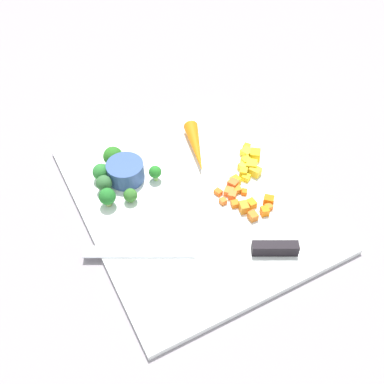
{
  "coord_description": "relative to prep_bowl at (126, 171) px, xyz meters",
  "views": [
    {
      "loc": [
        0.5,
        -0.26,
        0.64
      ],
      "look_at": [
        0.0,
        0.0,
        0.02
      ],
      "focal_mm": 42.42,
      "sensor_mm": 36.0,
      "label": 1
    }
  ],
  "objects": [
    {
      "name": "pepper_dice_4",
      "position": [
        0.08,
        0.22,
        -0.01
      ],
      "size": [
        0.02,
        0.02,
        0.02
      ],
      "primitive_type": "cube",
      "rotation": [
        0.0,
        0.0,
        1.56
      ],
      "color": "yellow",
      "rests_on": "cutting_board"
    },
    {
      "name": "pepper_dice_5",
      "position": [
        0.11,
        0.18,
        -0.01
      ],
      "size": [
        0.02,
        0.02,
        0.01
      ],
      "primitive_type": "cube",
      "rotation": [
        0.0,
        0.0,
        1.72
      ],
      "color": "yellow",
      "rests_on": "cutting_board"
    },
    {
      "name": "carrot_dice_0",
      "position": [
        0.14,
        0.15,
        -0.01
      ],
      "size": [
        0.02,
        0.02,
        0.01
      ],
      "primitive_type": "cube",
      "rotation": [
        0.0,
        0.0,
        0.8
      ],
      "color": "orange",
      "rests_on": "cutting_board"
    },
    {
      "name": "pepper_dice_6",
      "position": [
        0.11,
        0.2,
        -0.01
      ],
      "size": [
        0.02,
        0.02,
        0.01
      ],
      "primitive_type": "cube",
      "rotation": [
        0.0,
        0.0,
        0.54
      ],
      "color": "yellow",
      "rests_on": "cutting_board"
    },
    {
      "name": "carrot_dice_10",
      "position": [
        0.13,
        0.15,
        -0.01
      ],
      "size": [
        0.02,
        0.02,
        0.01
      ],
      "primitive_type": "cube",
      "rotation": [
        0.0,
        0.0,
        0.75
      ],
      "color": "orange",
      "rests_on": "cutting_board"
    },
    {
      "name": "broccoli_floret_3",
      "position": [
        0.06,
        -0.01,
        -0.0
      ],
      "size": [
        0.03,
        0.03,
        0.03
      ],
      "color": "#8ABC5A",
      "rests_on": "cutting_board"
    },
    {
      "name": "broccoli_floret_0",
      "position": [
        0.01,
        -0.05,
        0.0
      ],
      "size": [
        0.03,
        0.03,
        0.04
      ],
      "color": "#91C064",
      "rests_on": "cutting_board"
    },
    {
      "name": "carrot_dice_1",
      "position": [
        0.17,
        0.17,
        -0.01
      ],
      "size": [
        0.02,
        0.01,
        0.01
      ],
      "primitive_type": "cube",
      "rotation": [
        0.0,
        0.0,
        0.02
      ],
      "color": "orange",
      "rests_on": "cutting_board"
    },
    {
      "name": "carrot_dice_4",
      "position": [
        0.2,
        0.18,
        -0.01
      ],
      "size": [
        0.02,
        0.02,
        0.01
      ],
      "primitive_type": "cube",
      "rotation": [
        0.0,
        0.0,
        2.89
      ],
      "color": "orange",
      "rests_on": "cutting_board"
    },
    {
      "name": "carrot_dice_5",
      "position": [
        0.12,
        0.14,
        -0.01
      ],
      "size": [
        0.02,
        0.01,
        0.01
      ],
      "primitive_type": "cube",
      "rotation": [
        0.0,
        0.0,
        0.3
      ],
      "color": "orange",
      "rests_on": "cutting_board"
    },
    {
      "name": "pepper_dice_8",
      "position": [
        0.08,
        0.21,
        -0.01
      ],
      "size": [
        0.02,
        0.02,
        0.01
      ],
      "primitive_type": "cube",
      "rotation": [
        0.0,
        0.0,
        0.28
      ],
      "color": "yellow",
      "rests_on": "cutting_board"
    },
    {
      "name": "chef_knife",
      "position": [
        0.24,
        0.09,
        -0.01
      ],
      "size": [
        0.18,
        0.33,
        0.02
      ],
      "rotation": [
        0.0,
        0.0,
        4.23
      ],
      "color": "silver",
      "rests_on": "cutting_board"
    },
    {
      "name": "carrot_dice_13",
      "position": [
        0.16,
        0.15,
        -0.01
      ],
      "size": [
        0.02,
        0.02,
        0.01
      ],
      "primitive_type": "cube",
      "rotation": [
        0.0,
        0.0,
        2.91
      ],
      "color": "orange",
      "rests_on": "cutting_board"
    },
    {
      "name": "carrot_dice_7",
      "position": [
        0.12,
        0.17,
        -0.01
      ],
      "size": [
        0.02,
        0.02,
        0.02
      ],
      "primitive_type": "cube",
      "rotation": [
        0.0,
        0.0,
        0.46
      ],
      "color": "orange",
      "rests_on": "cutting_board"
    },
    {
      "name": "ground_plane",
      "position": [
        0.1,
        0.09,
        -0.03
      ],
      "size": [
        4.0,
        4.0,
        0.0
      ],
      "primitive_type": "plane",
      "color": "gray"
    },
    {
      "name": "carrot_dice_6",
      "position": [
        0.14,
        0.18,
        -0.01
      ],
      "size": [
        0.02,
        0.02,
        0.01
      ],
      "primitive_type": "cube",
      "rotation": [
        0.0,
        0.0,
        2.46
      ],
      "color": "orange",
      "rests_on": "cutting_board"
    },
    {
      "name": "carrot_dice_11",
      "position": [
        0.14,
        0.13,
        -0.01
      ],
      "size": [
        0.01,
        0.01,
        0.01
      ],
      "primitive_type": "cube",
      "rotation": [
        0.0,
        0.0,
        1.65
      ],
      "color": "orange",
      "rests_on": "cutting_board"
    },
    {
      "name": "pepper_dice_3",
      "position": [
        0.07,
        0.25,
        -0.01
      ],
      "size": [
        0.03,
        0.03,
        0.02
      ],
      "primitive_type": "cube",
      "rotation": [
        0.0,
        0.0,
        0.93
      ],
      "color": "yellow",
      "rests_on": "cutting_board"
    },
    {
      "name": "carrot_dice_3",
      "position": [
        0.13,
        0.17,
        -0.01
      ],
      "size": [
        0.02,
        0.02,
        0.01
      ],
      "primitive_type": "cube",
      "rotation": [
        0.0,
        0.0,
        1.45
      ],
      "color": "orange",
      "rests_on": "cutting_board"
    },
    {
      "name": "pepper_dice_0",
      "position": [
        0.09,
        0.2,
        -0.01
      ],
      "size": [
        0.02,
        0.02,
        0.02
      ],
      "primitive_type": "cube",
      "rotation": [
        0.0,
        0.0,
        2.47
      ],
      "color": "yellow",
      "rests_on": "cutting_board"
    },
    {
      "name": "broccoli_floret_2",
      "position": [
        -0.02,
        -0.04,
        0.0
      ],
      "size": [
        0.03,
        0.03,
        0.04
      ],
      "color": "#8DB66A",
      "rests_on": "cutting_board"
    },
    {
      "name": "pepper_dice_9",
      "position": [
        0.05,
        0.24,
        -0.01
      ],
      "size": [
        0.03,
        0.02,
        0.01
      ],
      "primitive_type": "cube",
      "rotation": [
        0.0,
        0.0,
        1.89
      ],
      "color": "yellow",
      "rests_on": "cutting_board"
    },
    {
      "name": "carrot_dice_9",
      "position": [
        0.19,
        0.2,
        -0.01
      ],
      "size": [
        0.01,
        0.01,
        0.01
      ],
      "primitive_type": "cube",
      "rotation": [
        0.0,
        0.0,
        3.06
      ],
      "color": "orange",
      "rests_on": "cutting_board"
    },
    {
      "name": "pepper_dice_2",
      "position": [
        0.09,
        0.22,
        -0.01
      ],
      "size": [
        0.03,
        0.03,
        0.02
      ],
      "primitive_type": "cube",
      "rotation": [
        0.0,
        0.0,
        0.92
      ],
      "color": "yellow",
      "rests_on": "cutting_board"
    },
    {
      "name": "pepper_dice_7",
      "position": [
        0.11,
        0.22,
        -0.01
      ],
      "size": [
        0.03,
        0.02,
        0.02
      ],
      "primitive_type": "cube",
      "rotation": [
        0.0,
        0.0,
        2.02
      ],
      "color": "yellow",
      "rests_on": "cutting_board"
    },
    {
      "name": "cutting_board",
      "position": [
        0.1,
        0.09,
        -0.02
      ],
      "size": [
        0.48,
        0.39,
        0.01
      ],
      "primitive_type": "cube",
      "color": "white",
      "rests_on": "ground_plane"
    },
    {
      "name": "carrot_dice_12",
      "position": [
        0.18,
        0.21,
        -0.01
      ],
      "size": [
        0.02,
        0.02,
        0.01
      ],
      "primitive_type": "cube",
      "rotation": [
        0.0,
        0.0,
        2.39
      ],
      "color": "orange",
      "rests_on": "cutting_board"
    },
    {
      "name": "carrot_dice_2",
      "position": [
        0.17,
        0.16,
        -0.01
      ],
      "size": [
        0.02,
        0.02,
        0.02
      ],
      "primitive_type": "cube",
      "rotation": [
        0.0,
        0.0,
        1.32
      ],
      "color": "orange",
      "rests_on": "cutting_board"
    },
    {
      "name": "broccoli_floret_1",
      "position": [
        0.03,
        0.05,
        0.0
      ],
      "size": [
        0.02,
        0.02,
        0.03
      ],
      "color": "#8FC362",
      "rests_on": "cutting_board"
    },
    {
      "name": "prep_bowl",
      "position": [
        0.0,
        0.0,
        0.0
      ],
      "size": [
        0.07,
        0.07,
        0.04
      ],
      "primitive_type": "cylinder",
      "color": "#35518D",
      "rests_on": "cutting_board"
    },
    {
      "name": "broccoli_floret_4",
      "position": [
        0.05,
        -0.05,
        0.0
      ],
      "size": [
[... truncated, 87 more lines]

